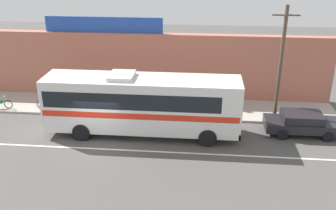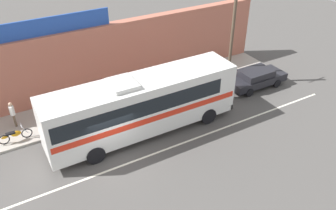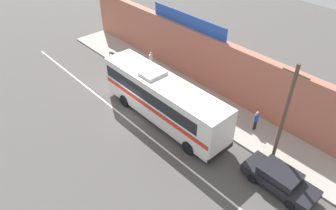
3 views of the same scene
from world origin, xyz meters
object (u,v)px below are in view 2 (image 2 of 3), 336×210
object	(u,v)px
intercity_bus	(141,103)
pedestrian_far_left	(185,68)
parked_car	(256,78)
motorcycle_green	(15,135)
pedestrian_near_shop	(12,113)
utility_pole	(232,33)

from	to	relation	value
intercity_bus	pedestrian_far_left	bearing A→B (deg)	36.72
parked_car	pedestrian_far_left	distance (m)	5.24
intercity_bus	motorcycle_green	xyz separation A→B (m)	(-6.82, 2.72, -1.50)
parked_car	pedestrian_far_left	world-z (taller)	pedestrian_far_left
intercity_bus	pedestrian_far_left	size ratio (longest dim) A/B	7.11
motorcycle_green	parked_car	bearing A→B (deg)	-6.41
pedestrian_near_shop	pedestrian_far_left	xyz separation A→B (m)	(12.14, -0.12, -0.04)
utility_pole	motorcycle_green	bearing A→B (deg)	178.62
motorcycle_green	pedestrian_far_left	distance (m)	12.49
utility_pole	pedestrian_far_left	distance (m)	4.30
pedestrian_near_shop	motorcycle_green	bearing A→B (deg)	-99.37
intercity_bus	pedestrian_far_left	xyz separation A→B (m)	(5.58, 4.16, -0.99)
pedestrian_near_shop	pedestrian_far_left	distance (m)	12.14
utility_pole	pedestrian_near_shop	xyz separation A→B (m)	(-14.81, 1.93, -2.81)
parked_car	pedestrian_near_shop	xyz separation A→B (m)	(-16.20, 3.41, 0.37)
parked_car	motorcycle_green	world-z (taller)	parked_car
utility_pole	pedestrian_far_left	world-z (taller)	utility_pole
intercity_bus	pedestrian_near_shop	bearing A→B (deg)	146.90
parked_car	motorcycle_green	size ratio (longest dim) A/B	2.40
intercity_bus	utility_pole	size ratio (longest dim) A/B	1.57
utility_pole	pedestrian_near_shop	bearing A→B (deg)	172.59
utility_pole	motorcycle_green	size ratio (longest dim) A/B	3.90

